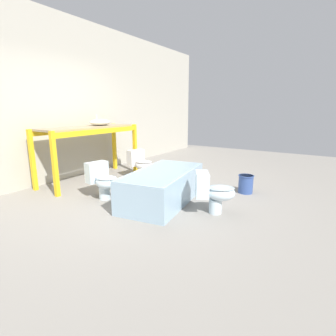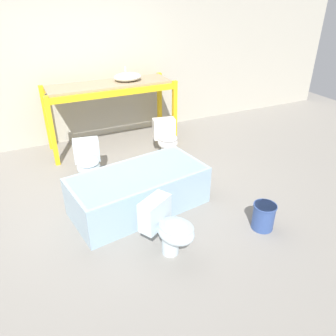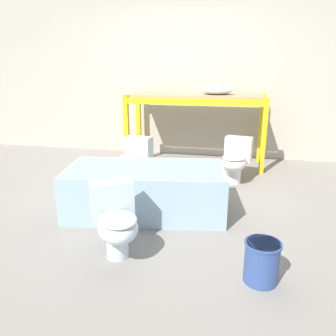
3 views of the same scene
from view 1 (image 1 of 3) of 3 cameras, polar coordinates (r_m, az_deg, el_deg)
The scene contains 9 objects.
ground_plane at distance 4.36m, azimuth -7.13°, elevation -6.37°, with size 12.00×12.00×0.00m, color gray.
warehouse_wall_rear at distance 5.62m, azimuth -23.99°, elevation 13.57°, with size 10.80×0.08×3.20m.
shelving_rack at distance 5.42m, azimuth -16.84°, elevation 6.86°, with size 2.09×0.70×1.08m.
sink_basin at distance 5.61m, azimuth -14.57°, elevation 9.62°, with size 0.45×0.35×0.21m.
bathtub_main at distance 4.07m, azimuth -1.12°, elevation -3.49°, with size 1.71×1.02×0.49m.
toilet_near at distance 4.31m, azimuth -14.03°, elevation -2.42°, with size 0.42×0.59×0.58m.
toilet_far at distance 5.43m, azimuth -5.95°, elevation 1.04°, with size 0.43×0.60×0.58m.
toilet_extra at distance 3.66m, azimuth 9.89°, elevation -4.96°, with size 0.56×0.63×0.58m.
bucket_white at distance 4.70m, azimuth 16.57°, elevation -3.27°, with size 0.26×0.26×0.31m.
Camera 1 is at (-3.14, -2.66, 1.44)m, focal length 28.00 mm.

